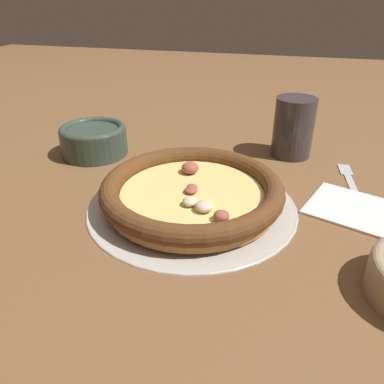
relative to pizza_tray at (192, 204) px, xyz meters
The scene contains 7 objects.
ground_plane 0.00m from the pizza_tray, ahead, with size 3.00×3.00×0.00m, color brown.
pizza_tray is the anchor object (origin of this frame).
pizza 0.02m from the pizza_tray, 124.85° to the right, with size 0.28×0.28×0.04m.
bowl_near 0.29m from the pizza_tray, 58.68° to the left, with size 0.13×0.13×0.06m.
drinking_cup 0.29m from the pizza_tray, 29.81° to the right, with size 0.08×0.08×0.12m.
napkin 0.25m from the pizza_tray, 77.79° to the right, with size 0.15×0.16×0.01m.
fork 0.29m from the pizza_tray, 60.80° to the right, with size 0.19×0.03×0.00m.
Camera 1 is at (-0.49, -0.13, 0.31)m, focal length 35.00 mm.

